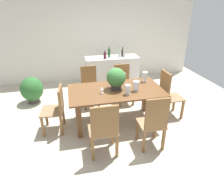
# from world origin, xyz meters

# --- Properties ---
(ground_plane) EXTENTS (7.04, 7.04, 0.00)m
(ground_plane) POSITION_xyz_m (0.00, 0.00, 0.00)
(ground_plane) COLOR #BCB29E
(back_wall) EXTENTS (6.40, 0.10, 2.60)m
(back_wall) POSITION_xyz_m (0.00, 2.60, 1.30)
(back_wall) COLOR silver
(back_wall) RESTS_ON ground
(dining_table) EXTENTS (1.87, 1.01, 0.76)m
(dining_table) POSITION_xyz_m (0.00, -0.11, 0.63)
(dining_table) COLOR brown
(dining_table) RESTS_ON ground
(chair_far_right) EXTENTS (0.44, 0.49, 0.94)m
(chair_far_right) POSITION_xyz_m (0.42, 0.82, 0.52)
(chair_far_right) COLOR brown
(chair_far_right) RESTS_ON ground
(chair_near_right) EXTENTS (0.43, 0.42, 1.02)m
(chair_near_right) POSITION_xyz_m (0.42, -1.04, 0.55)
(chair_near_right) COLOR brown
(chair_near_right) RESTS_ON ground
(chair_head_end) EXTENTS (0.46, 0.50, 0.92)m
(chair_head_end) POSITION_xyz_m (-1.17, -0.12, 0.52)
(chair_head_end) COLOR brown
(chair_head_end) RESTS_ON ground
(chair_foot_end) EXTENTS (0.46, 0.43, 1.05)m
(chair_foot_end) POSITION_xyz_m (1.16, -0.12, 0.57)
(chair_foot_end) COLOR brown
(chair_foot_end) RESTS_ON ground
(chair_far_left) EXTENTS (0.41, 0.43, 0.96)m
(chair_far_left) POSITION_xyz_m (-0.42, 0.81, 0.53)
(chair_far_left) COLOR brown
(chair_far_left) RESTS_ON ground
(chair_near_left) EXTENTS (0.47, 0.41, 0.99)m
(chair_near_left) POSITION_xyz_m (-0.42, -1.04, 0.55)
(chair_near_left) COLOR brown
(chair_near_left) RESTS_ON ground
(flower_centerpiece) EXTENTS (0.38, 0.38, 0.44)m
(flower_centerpiece) POSITION_xyz_m (0.01, -0.07, 0.99)
(flower_centerpiece) COLOR #333338
(flower_centerpiece) RESTS_ON dining_table
(crystal_vase_left) EXTENTS (0.11, 0.11, 0.23)m
(crystal_vase_left) POSITION_xyz_m (0.71, 0.16, 0.89)
(crystal_vase_left) COLOR silver
(crystal_vase_left) RESTS_ON dining_table
(crystal_vase_center_near) EXTENTS (0.12, 0.12, 0.20)m
(crystal_vase_center_near) POSITION_xyz_m (0.37, -0.25, 0.88)
(crystal_vase_center_near) COLOR silver
(crystal_vase_center_near) RESTS_ON dining_table
(crystal_vase_right) EXTENTS (0.10, 0.10, 0.19)m
(crystal_vase_right) POSITION_xyz_m (0.16, -0.36, 0.87)
(crystal_vase_right) COLOR silver
(crystal_vase_right) RESTS_ON dining_table
(wine_glass) EXTENTS (0.07, 0.07, 0.14)m
(wine_glass) POSITION_xyz_m (-0.30, -0.21, 0.85)
(wine_glass) COLOR silver
(wine_glass) RESTS_ON dining_table
(kitchen_counter) EXTENTS (1.49, 0.51, 0.93)m
(kitchen_counter) POSITION_xyz_m (0.33, 1.67, 0.47)
(kitchen_counter) COLOR silver
(kitchen_counter) RESTS_ON ground
(wine_bottle_clear) EXTENTS (0.06, 0.06, 0.27)m
(wine_bottle_clear) POSITION_xyz_m (0.65, 1.58, 1.03)
(wine_bottle_clear) COLOR #B2BFB7
(wine_bottle_clear) RESTS_ON kitchen_counter
(wine_bottle_dark) EXTENTS (0.06, 0.06, 0.29)m
(wine_bottle_dark) POSITION_xyz_m (0.25, 1.68, 1.05)
(wine_bottle_dark) COLOR #194C1E
(wine_bottle_dark) RESTS_ON kitchen_counter
(wine_bottle_amber) EXTENTS (0.08, 0.08, 0.23)m
(wine_bottle_amber) POSITION_xyz_m (0.10, 1.54, 1.02)
(wine_bottle_amber) COLOR #511E28
(wine_bottle_amber) RESTS_ON kitchen_counter
(wine_bottle_tall) EXTENTS (0.07, 0.07, 0.25)m
(wine_bottle_tall) POSITION_xyz_m (0.64, 1.70, 1.03)
(wine_bottle_tall) COLOR black
(wine_bottle_tall) RESTS_ON kitchen_counter
(wine_bottle_green) EXTENTS (0.07, 0.07, 0.29)m
(wine_bottle_green) POSITION_xyz_m (0.53, 1.62, 1.05)
(wine_bottle_green) COLOR #B2BFB7
(wine_bottle_green) RESTS_ON kitchen_counter
(potted_plant_floor) EXTENTS (0.55, 0.55, 0.67)m
(potted_plant_floor) POSITION_xyz_m (-1.82, 1.23, 0.35)
(potted_plant_floor) COLOR #423D38
(potted_plant_floor) RESTS_ON ground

